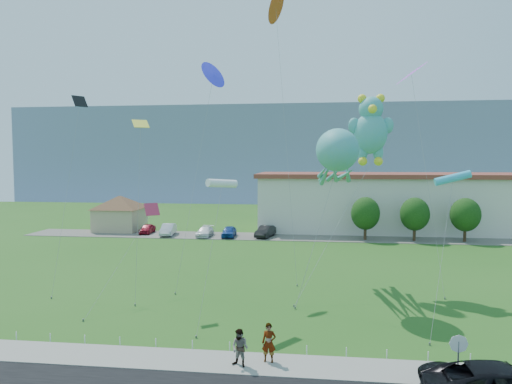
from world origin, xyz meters
TOP-DOWN VIEW (x-y plane):
  - ground at (0.00, 0.00)m, footprint 160.00×160.00m
  - sidewalk at (0.00, -2.75)m, footprint 80.00×2.50m
  - parking_strip at (0.00, 35.00)m, footprint 70.00×6.00m
  - hill_ridge at (0.00, 120.00)m, footprint 160.00×50.00m
  - pavilion at (-24.00, 38.00)m, footprint 9.20×9.20m
  - warehouse at (26.00, 44.00)m, footprint 61.00×15.00m
  - stop_sign at (9.50, -4.21)m, footprint 0.80×0.07m
  - rope_fence at (0.00, -1.30)m, footprint 26.05×0.05m
  - tree_near at (10.00, 34.00)m, footprint 3.60×3.60m
  - tree_mid at (16.00, 34.00)m, footprint 3.60×3.60m
  - tree_far at (22.00, 34.00)m, footprint 3.60×3.60m
  - pedestrian_left at (1.17, -2.51)m, footprint 0.71×0.47m
  - pedestrian_right at (-0.16, -3.18)m, footprint 1.07×0.96m
  - parked_car_red at (-19.14, 35.69)m, footprint 1.55×3.73m
  - parked_car_silver at (-15.78, 34.53)m, footprint 2.11×4.69m
  - parked_car_white at (-10.67, 34.15)m, footprint 1.79×4.32m
  - parked_car_blue at (-7.43, 34.08)m, footprint 1.75×4.12m
  - parked_car_black at (-2.69, 34.55)m, footprint 2.56×4.73m
  - octopus_kite at (4.98, 9.26)m, footprint 4.37×8.62m
  - teddy_bear_kite at (7.87, 13.29)m, footprint 7.64×8.12m
  - small_kite_yellow at (-9.11, 7.58)m, footprint 1.29×3.29m
  - small_kite_blue at (-4.87, 12.62)m, footprint 2.96×5.18m
  - small_kite_pink at (-9.30, 9.08)m, footprint 2.39×8.58m
  - small_kite_purple at (11.68, 16.57)m, footprint 2.10×8.08m
  - small_kite_black at (-15.46, 10.43)m, footprint 1.29×5.59m
  - small_kite_orange at (-0.03, 17.52)m, footprint 3.19×6.85m
  - small_kite_white at (-2.40, 3.85)m, footprint 1.10×4.84m
  - small_kite_cyan at (12.05, 5.92)m, footprint 2.79×6.41m

SIDE VIEW (x-z plane):
  - ground at x=0.00m, z-range 0.00..0.00m
  - parking_strip at x=0.00m, z-range 0.00..0.06m
  - sidewalk at x=0.00m, z-range 0.00..0.10m
  - rope_fence at x=0.00m, z-range 0.00..0.50m
  - parked_car_white at x=-10.67m, z-range 0.06..1.31m
  - parked_car_red at x=-19.14m, z-range 0.06..1.32m
  - parked_car_blue at x=-7.43m, z-range 0.06..1.45m
  - parked_car_black at x=-2.69m, z-range 0.06..1.54m
  - parked_car_silver at x=-15.78m, z-range 0.06..1.55m
  - pedestrian_right at x=-0.16m, z-range 0.10..1.90m
  - pedestrian_left at x=1.17m, z-range 0.10..2.01m
  - stop_sign at x=9.50m, z-range 0.62..3.12m
  - pavilion at x=-24.00m, z-range 0.52..5.52m
  - tree_near at x=10.00m, z-range 0.65..6.12m
  - tree_mid at x=16.00m, z-range 0.65..6.12m
  - tree_far at x=22.00m, z-range 0.65..6.12m
  - warehouse at x=26.00m, z-range 0.02..8.22m
  - small_kite_pink at x=-9.30m, z-range 2.25..8.87m
  - small_kite_white at x=-2.40m, z-range 3.99..12.96m
  - small_kite_cyan at x=12.05m, z-range 4.14..13.44m
  - octopus_kite at x=4.98m, z-range 3.96..16.17m
  - small_kite_yellow at x=-9.11m, z-range 4.65..17.72m
  - hill_ridge at x=0.00m, z-range 0.00..25.00m
  - teddy_bear_kite at x=7.87m, z-range 4.96..20.23m
  - small_kite_black at x=-15.46m, z-range 5.27..20.47m
  - small_kite_blue at x=-4.87m, z-range 7.76..25.43m
  - small_kite_purple at x=11.68m, z-range 7.97..26.13m
  - small_kite_orange at x=-0.03m, z-range 10.84..35.35m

